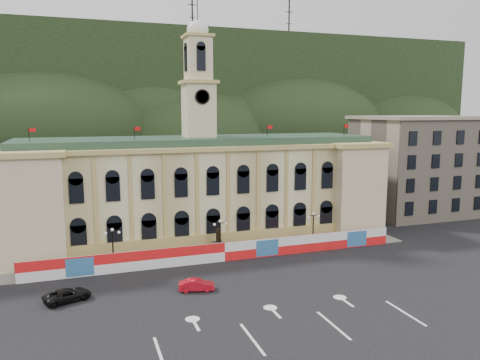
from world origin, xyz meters
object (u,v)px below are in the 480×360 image
object	(u,v)px
statue	(218,246)
red_sedan	(197,285)
black_suv	(68,295)
lamp_center	(220,235)

from	to	relation	value
statue	red_sedan	xyz separation A→B (m)	(-5.92, -11.72, -0.54)
statue	black_suv	bearing A→B (deg)	-152.18
lamp_center	red_sedan	world-z (taller)	lamp_center
statue	red_sedan	bearing A→B (deg)	-116.81
red_sedan	black_suv	world-z (taller)	black_suv
black_suv	statue	bearing A→B (deg)	-83.71
black_suv	red_sedan	bearing A→B (deg)	-118.21
statue	black_suv	world-z (taller)	statue
statue	black_suv	xyz separation A→B (m)	(-19.26, -10.16, -0.52)
statue	lamp_center	bearing A→B (deg)	-90.00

